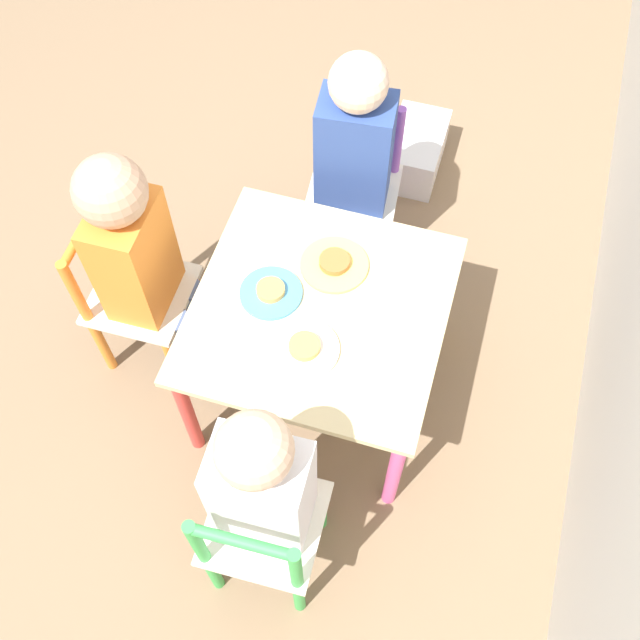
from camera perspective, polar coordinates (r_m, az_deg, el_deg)
name	(u,v)px	position (r m, az deg, el deg)	size (l,w,h in m)	color
ground_plane	(320,383)	(2.18, 0.00, -4.84)	(6.00, 6.00, 0.00)	#7F664C
kids_table	(320,319)	(1.86, 0.00, 0.11)	(0.61, 0.61, 0.42)	beige
chair_green	(262,535)	(1.77, -4.43, -16.02)	(0.27, 0.27, 0.52)	silver
chair_purple	(354,190)	(2.25, 2.63, 9.86)	(0.28, 0.28, 0.52)	silver
chair_orange	(135,296)	(2.09, -13.95, 1.80)	(0.27, 0.27, 0.52)	silver
child_right	(265,483)	(1.61, -4.24, -12.27)	(0.21, 0.21, 0.75)	#38383D
child_left	(353,158)	(2.07, 2.56, 12.24)	(0.22, 0.21, 0.77)	#4C608E
child_front	(138,253)	(1.89, -13.69, 4.95)	(0.20, 0.22, 0.78)	#4C608E
plate_right	(305,348)	(1.74, -1.18, -2.17)	(0.16, 0.16, 0.03)	white
plate_left	(334,264)	(1.87, 1.11, 4.29)	(0.17, 0.17, 0.03)	#EADB66
plate_front	(271,292)	(1.83, -3.77, 2.13)	(0.15, 0.15, 0.03)	#4C9EE0
storage_bin	(416,151)	(2.62, 7.31, 12.65)	(0.29, 0.17, 0.15)	silver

